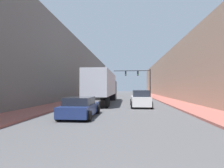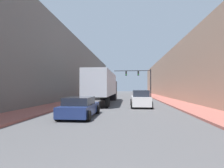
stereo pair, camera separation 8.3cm
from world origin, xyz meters
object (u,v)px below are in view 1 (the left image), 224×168
at_px(semi_truck, 104,86).
at_px(sedan_car, 80,107).
at_px(suv_car, 140,99).
at_px(traffic_signal_gantry, 141,78).

bearing_deg(semi_truck, sedan_car, -90.24).
xyz_separation_m(suv_car, traffic_signal_gantry, (1.19, 16.12, 3.16)).
distance_m(semi_truck, traffic_signal_gantry, 13.14).
distance_m(sedan_car, suv_car, 8.12).
distance_m(semi_truck, suv_car, 6.47).
xyz_separation_m(semi_truck, traffic_signal_gantry, (5.70, 11.70, 1.75)).
height_order(suv_car, traffic_signal_gantry, traffic_signal_gantry).
relative_size(semi_truck, suv_car, 2.91).
bearing_deg(semi_truck, suv_car, -44.38).
xyz_separation_m(semi_truck, sedan_car, (-0.05, -11.14, -1.57)).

